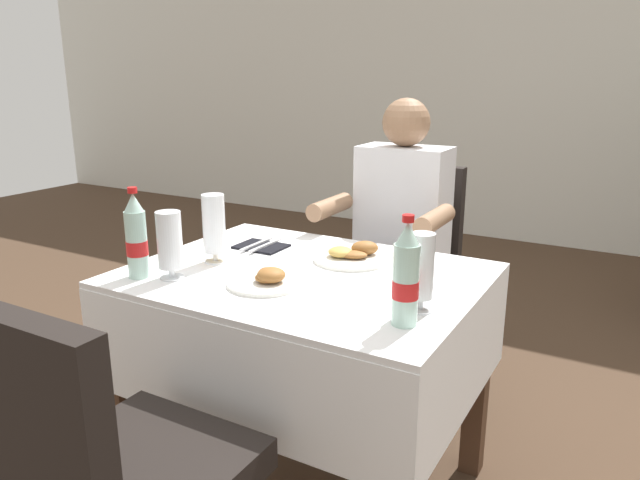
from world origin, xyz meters
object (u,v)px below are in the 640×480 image
plate_near_camera (267,279)px  plate_far_diner (352,255)px  napkin_cutlery_set (261,246)px  chair_far_diner_seat (401,265)px  cola_bottle_primary (406,277)px  beer_glass_middle (214,229)px  cola_bottle_secondary (136,238)px  beer_glass_left (421,271)px  main_dining_table (304,326)px  chair_near_camera_side (105,473)px  beer_glass_right (170,245)px  seated_diner_far (397,236)px

plate_near_camera → plate_far_diner: bearing=72.7°
napkin_cutlery_set → chair_far_diner_seat: bearing=67.0°
cola_bottle_primary → beer_glass_middle: bearing=167.4°
plate_far_diner → cola_bottle_secondary: size_ratio=0.90×
beer_glass_left → plate_far_diner: bearing=139.2°
main_dining_table → chair_near_camera_side: size_ratio=1.10×
beer_glass_middle → napkin_cutlery_set: beer_glass_middle is taller
main_dining_table → plate_near_camera: 0.25m
plate_near_camera → beer_glass_right: size_ratio=1.07×
plate_near_camera → cola_bottle_secondary: size_ratio=0.80×
beer_glass_right → cola_bottle_primary: (0.73, 0.03, 0.02)m
main_dining_table → cola_bottle_secondary: (-0.41, -0.28, 0.30)m
main_dining_table → chair_far_diner_seat: chair_far_diner_seat is taller
seated_diner_far → beer_glass_middle: bearing=-113.6°
beer_glass_left → cola_bottle_primary: (-0.00, -0.10, 0.01)m
beer_glass_middle → napkin_cutlery_set: (0.03, 0.21, -0.11)m
seated_diner_far → napkin_cutlery_set: size_ratio=6.62×
chair_far_diner_seat → cola_bottle_primary: cola_bottle_primary is taller
plate_near_camera → beer_glass_left: beer_glass_left is taller
chair_far_diner_seat → beer_glass_middle: (-0.30, -0.85, 0.32)m
plate_far_diner → chair_near_camera_side: bearing=-94.2°
main_dining_table → chair_far_diner_seat: size_ratio=1.10×
main_dining_table → chair_near_camera_side: bearing=-90.0°
chair_far_diner_seat → chair_near_camera_side: size_ratio=1.00×
chair_near_camera_side → cola_bottle_primary: bearing=54.4°
plate_far_diner → beer_glass_left: beer_glass_left is taller
cola_bottle_primary → beer_glass_right: bearing=-177.7°
plate_near_camera → plate_far_diner: 0.36m
cola_bottle_primary → napkin_cutlery_set: cola_bottle_primary is taller
main_dining_table → cola_bottle_primary: 0.56m
chair_far_diner_seat → plate_near_camera: size_ratio=4.41×
chair_near_camera_side → napkin_cutlery_set: 1.02m
beer_glass_left → chair_far_diner_seat: bearing=114.7°
chair_far_diner_seat → seated_diner_far: 0.19m
chair_near_camera_side → cola_bottle_primary: size_ratio=3.50×
beer_glass_left → main_dining_table: bearing=165.0°
main_dining_table → seated_diner_far: 0.70m
main_dining_table → chair_near_camera_side: (-0.00, -0.80, -0.02)m
seated_diner_far → beer_glass_middle: 0.83m
seated_diner_far → beer_glass_left: (0.40, -0.80, 0.15)m
plate_near_camera → cola_bottle_secondary: 0.41m
beer_glass_middle → cola_bottle_primary: 0.74m
plate_near_camera → seated_diner_far: bearing=86.3°
beer_glass_left → cola_bottle_primary: 0.10m
beer_glass_left → beer_glass_middle: (-0.73, 0.06, 0.01)m
plate_far_diner → cola_bottle_primary: 0.54m
plate_far_diner → beer_glass_middle: bearing=-147.4°
napkin_cutlery_set → beer_glass_right: bearing=-96.1°
beer_glass_right → cola_bottle_secondary: size_ratio=0.75×
plate_near_camera → cola_bottle_primary: (0.45, -0.06, 0.10)m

